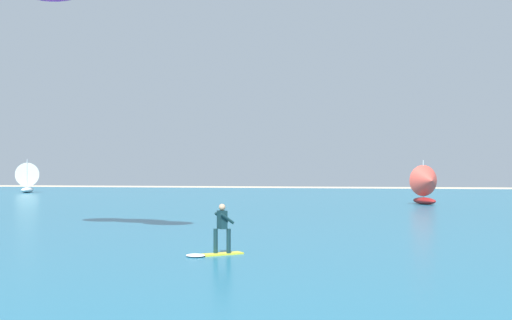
# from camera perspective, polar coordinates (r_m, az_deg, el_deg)

# --- Properties ---
(ocean) EXTENTS (160.00, 90.00, 0.10)m
(ocean) POSITION_cam_1_polar(r_m,az_deg,el_deg) (54.90, 6.59, -3.96)
(ocean) COLOR #236B89
(ocean) RESTS_ON ground
(kitesurfer) EXTENTS (1.86, 1.68, 1.67)m
(kitesurfer) POSITION_cam_1_polar(r_m,az_deg,el_deg) (20.33, -3.65, -7.10)
(kitesurfer) COLOR yellow
(kitesurfer) RESTS_ON ocean
(sailboat_center_horizon) EXTENTS (2.93, 3.28, 3.67)m
(sailboat_center_horizon) POSITION_cam_1_polar(r_m,az_deg,el_deg) (52.52, 15.59, -2.18)
(sailboat_center_horizon) COLOR maroon
(sailboat_center_horizon) RESTS_ON ocean
(sailboat_mid_left) EXTENTS (3.37, 3.84, 4.32)m
(sailboat_mid_left) POSITION_cam_1_polar(r_m,az_deg,el_deg) (84.63, -20.35, -1.51)
(sailboat_mid_left) COLOR silver
(sailboat_mid_left) RESTS_ON ocean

